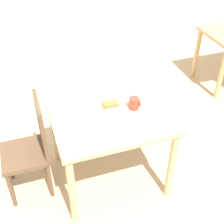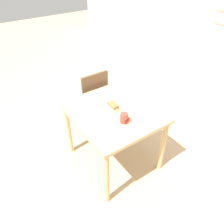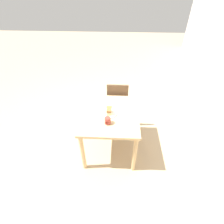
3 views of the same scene
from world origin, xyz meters
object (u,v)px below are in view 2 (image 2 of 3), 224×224
at_px(dining_table_near, 114,119).
at_px(cake_slice, 113,107).
at_px(chair_near_window, 92,100).
at_px(plate, 112,110).
at_px(coffee_mug, 124,118).

distance_m(dining_table_near, cake_slice, 0.17).
xyz_separation_m(chair_near_window, cake_slice, (0.66, -0.11, 0.33)).
bearing_deg(plate, coffee_mug, -2.15).
height_order(dining_table_near, plate, plate).
distance_m(plate, cake_slice, 0.05).
xyz_separation_m(cake_slice, coffee_mug, (0.21, -0.01, -0.01)).
bearing_deg(chair_near_window, cake_slice, 80.38).
bearing_deg(chair_near_window, coffee_mug, 82.16).
relative_size(chair_near_window, plate, 4.01).
distance_m(dining_table_near, coffee_mug, 0.27).
height_order(chair_near_window, plate, chair_near_window).
distance_m(chair_near_window, cake_slice, 0.75).
bearing_deg(chair_near_window, dining_table_near, 81.36).
relative_size(dining_table_near, coffee_mug, 9.36).
height_order(dining_table_near, cake_slice, cake_slice).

